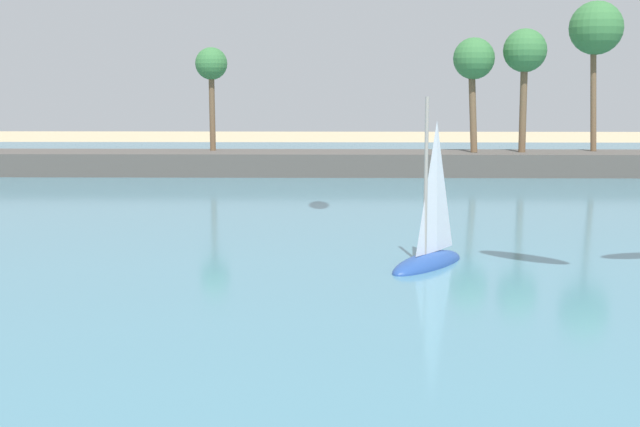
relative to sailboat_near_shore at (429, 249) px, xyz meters
The scene contains 3 objects.
sea 27.18m from the sailboat_near_shore, 97.35° to the left, with size 220.00×96.16×0.06m, color teal.
palm_headland 35.21m from the sailboat_near_shore, 89.75° to the left, with size 100.19×6.35×13.35m.
sailboat_near_shore is the anchor object (origin of this frame).
Camera 1 is at (-0.03, -4.90, 6.69)m, focal length 48.54 mm.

